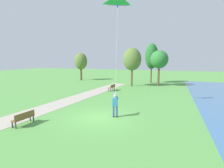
{
  "coord_description": "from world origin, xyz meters",
  "views": [
    {
      "loc": [
        5.08,
        -11.39,
        4.33
      ],
      "look_at": [
        0.53,
        1.21,
        2.41
      ],
      "focal_mm": 27.31,
      "sensor_mm": 36.0,
      "label": 1
    }
  ],
  "objects": [
    {
      "name": "flying_kite",
      "position": [
        0.54,
        2.68,
        9.1
      ],
      "size": [
        1.91,
        2.59,
        7.8
      ],
      "color": "green"
    },
    {
      "name": "tree_lakeside_near",
      "position": [
        -13.33,
        20.32,
        3.95
      ],
      "size": [
        2.75,
        2.33,
        5.75
      ],
      "color": "brown",
      "rests_on": "ground"
    },
    {
      "name": "tree_horizon_far",
      "position": [
        1.23,
        20.65,
        4.93
      ],
      "size": [
        2.34,
        2.62,
        7.27
      ],
      "color": "brown",
      "rests_on": "ground"
    },
    {
      "name": "park_bench_near_walkway",
      "position": [
        -4.16,
        -3.13,
        0.51
      ],
      "size": [
        0.57,
        1.53,
        0.88
      ],
      "color": "brown",
      "rests_on": "ground"
    },
    {
      "name": "park_bench_far_walkway",
      "position": [
        -2.91,
        10.81,
        0.51
      ],
      "size": [
        0.57,
        1.53,
        0.88
      ],
      "color": "brown",
      "rests_on": "ground"
    },
    {
      "name": "tree_behind_path",
      "position": [
        -1.29,
        15.83,
        4.38
      ],
      "size": [
        2.99,
        2.51,
        6.23
      ],
      "color": "brown",
      "rests_on": "ground"
    },
    {
      "name": "person_kite_flyer",
      "position": [
        1.06,
        0.45,
        1.05
      ],
      "size": [
        0.51,
        0.63,
        1.83
      ],
      "color": "#232328",
      "rests_on": "ground"
    },
    {
      "name": "ground_plane",
      "position": [
        0.0,
        0.0,
        0.0
      ],
      "size": [
        120.0,
        120.0,
        0.0
      ],
      "primitive_type": "plane",
      "color": "#569947"
    },
    {
      "name": "tree_lakeside_far",
      "position": [
        2.82,
        17.53,
        4.34
      ],
      "size": [
        2.89,
        3.26,
        5.85
      ],
      "color": "brown",
      "rests_on": "ground"
    },
    {
      "name": "walkway_path",
      "position": [
        -5.38,
        2.0,
        0.01
      ],
      "size": [
        5.25,
        32.09,
        0.02
      ],
      "primitive_type": "cube",
      "rotation": [
        0.0,
        0.0,
        -0.09
      ],
      "color": "#ADA393",
      "rests_on": "ground"
    }
  ]
}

